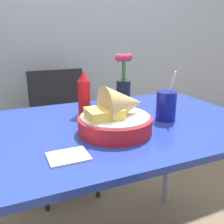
# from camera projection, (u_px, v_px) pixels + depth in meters

# --- Properties ---
(wall_window) EXTENTS (7.00, 0.06, 2.60)m
(wall_window) POSITION_uv_depth(u_px,v_px,m) (51.00, 11.00, 1.92)
(wall_window) COLOR #9EA8B7
(wall_window) RESTS_ON ground_plane
(dining_table) EXTENTS (1.23, 0.77, 0.77)m
(dining_table) POSITION_uv_depth(u_px,v_px,m) (113.00, 147.00, 1.08)
(dining_table) COLOR #233893
(dining_table) RESTS_ON ground_plane
(chair_far_window) EXTENTS (0.40, 0.40, 0.88)m
(chair_far_window) POSITION_uv_depth(u_px,v_px,m) (61.00, 120.00, 1.83)
(chair_far_window) COLOR black
(chair_far_window) RESTS_ON ground_plane
(food_basket) EXTENTS (0.28, 0.28, 0.18)m
(food_basket) POSITION_uv_depth(u_px,v_px,m) (118.00, 116.00, 0.94)
(food_basket) COLOR red
(food_basket) RESTS_ON dining_table
(ketchup_bottle) EXTENTS (0.06, 0.06, 0.20)m
(ketchup_bottle) POSITION_uv_depth(u_px,v_px,m) (84.00, 94.00, 1.14)
(ketchup_bottle) COLOR red
(ketchup_bottle) RESTS_ON dining_table
(drink_cup) EXTENTS (0.09, 0.09, 0.21)m
(drink_cup) POSITION_uv_depth(u_px,v_px,m) (166.00, 107.00, 1.08)
(drink_cup) COLOR navy
(drink_cup) RESTS_ON dining_table
(flower_vase) EXTENTS (0.10, 0.07, 0.26)m
(flower_vase) POSITION_uv_depth(u_px,v_px,m) (123.00, 84.00, 1.32)
(flower_vase) COLOR black
(flower_vase) RESTS_ON dining_table
(napkin) EXTENTS (0.12, 0.10, 0.01)m
(napkin) POSITION_uv_depth(u_px,v_px,m) (68.00, 156.00, 0.76)
(napkin) COLOR white
(napkin) RESTS_ON dining_table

